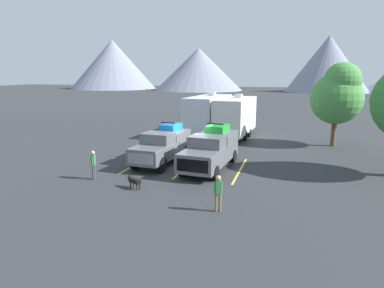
% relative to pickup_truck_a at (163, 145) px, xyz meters
% --- Properties ---
extents(ground_plane, '(240.00, 240.00, 0.00)m').
position_rel_pickup_truck_a_xyz_m(ground_plane, '(1.77, 0.42, -1.16)').
color(ground_plane, '#2D3033').
extents(pickup_truck_a, '(2.41, 5.57, 2.52)m').
position_rel_pickup_truck_a_xyz_m(pickup_truck_a, '(0.00, 0.00, 0.00)').
color(pickup_truck_a, '#595B60').
rests_on(pickup_truck_a, ground).
extents(pickup_truck_b, '(2.55, 6.02, 2.62)m').
position_rel_pickup_truck_a_xyz_m(pickup_truck_b, '(3.24, -0.34, 0.02)').
color(pickup_truck_b, '#595B60').
rests_on(pickup_truck_b, ground).
extents(lot_stripe_a, '(0.12, 5.50, 0.01)m').
position_rel_pickup_truck_a_xyz_m(lot_stripe_a, '(-1.51, -0.43, -1.15)').
color(lot_stripe_a, gold).
rests_on(lot_stripe_a, ground).
extents(lot_stripe_b, '(0.12, 5.50, 0.01)m').
position_rel_pickup_truck_a_xyz_m(lot_stripe_b, '(1.77, -0.43, -1.15)').
color(lot_stripe_b, gold).
rests_on(lot_stripe_b, ground).
extents(lot_stripe_c, '(0.12, 5.50, 0.01)m').
position_rel_pickup_truck_a_xyz_m(lot_stripe_c, '(5.05, -0.43, -1.15)').
color(lot_stripe_c, gold).
rests_on(lot_stripe_c, ground).
extents(camper_trailer_a, '(3.11, 8.31, 3.88)m').
position_rel_pickup_truck_a_xyz_m(camper_trailer_a, '(0.42, 10.35, 0.89)').
color(camper_trailer_a, silver).
rests_on(camper_trailer_a, ground).
extents(camper_trailer_b, '(2.93, 7.81, 3.80)m').
position_rel_pickup_truck_a_xyz_m(camper_trailer_b, '(3.07, 9.65, 0.84)').
color(camper_trailer_b, silver).
rests_on(camper_trailer_b, ground).
extents(person_a, '(0.33, 0.25, 1.57)m').
position_rel_pickup_truck_a_xyz_m(person_a, '(5.07, -6.73, -0.25)').
color(person_a, '#726047').
rests_on(person_a, ground).
extents(person_b, '(0.22, 0.35, 1.60)m').
position_rel_pickup_truck_a_xyz_m(person_b, '(-2.31, -4.40, -0.24)').
color(person_b, '#3F3F42').
rests_on(person_b, ground).
extents(dog, '(0.90, 0.56, 0.62)m').
position_rel_pickup_truck_a_xyz_m(dog, '(0.40, -5.10, -0.74)').
color(dog, black).
rests_on(dog, ground).
extents(tree_a, '(3.93, 3.93, 6.48)m').
position_rel_pickup_truck_a_xyz_m(tree_a, '(11.12, 8.38, 2.91)').
color(tree_a, brown).
rests_on(tree_a, ground).
extents(mountain_ridge, '(129.01, 33.65, 17.17)m').
position_rel_pickup_truck_a_xyz_m(mountain_ridge, '(-11.49, 90.38, 6.08)').
color(mountain_ridge, gray).
rests_on(mountain_ridge, ground).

